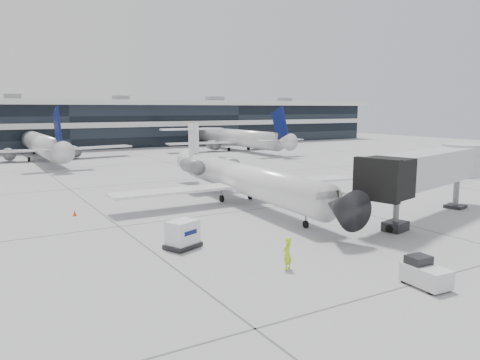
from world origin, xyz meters
TOP-DOWN VIEW (x-y plane):
  - ground at (0.00, 0.00)m, footprint 220.00×220.00m
  - terminal at (0.00, 82.00)m, footprint 170.00×22.00m
  - bg_jet_center at (-8.00, 55.00)m, footprint 32.00×40.00m
  - bg_jet_right at (32.00, 55.00)m, footprint 32.00×40.00m
  - regional_jet at (3.15, 3.26)m, footprint 25.68×32.08m
  - jet_bridge at (14.19, -10.26)m, footprint 18.17×7.56m
  - ramp_worker at (-4.46, -14.70)m, footprint 0.83×0.73m
  - baggage_tug at (0.21, -20.43)m, footprint 1.54×2.46m
  - cargo_uld at (-7.95, -7.76)m, footprint 2.69×2.38m
  - traffic_cone at (-12.22, 5.66)m, footprint 0.45×0.45m

SIDE VIEW (x-z plane):
  - ground at x=0.00m, z-range 0.00..0.00m
  - bg_jet_center at x=-8.00m, z-range -4.80..4.80m
  - bg_jet_right at x=32.00m, z-range -4.80..4.80m
  - traffic_cone at x=-12.22m, z-range -0.01..0.50m
  - baggage_tug at x=0.21m, z-range -0.08..1.44m
  - cargo_uld at x=-7.95m, z-range 0.01..1.83m
  - ramp_worker at x=-4.46m, z-range 0.00..1.92m
  - regional_jet at x=3.15m, z-range -1.17..6.23m
  - jet_bridge at x=14.19m, z-range 1.35..7.23m
  - terminal at x=0.00m, z-range 0.00..10.00m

